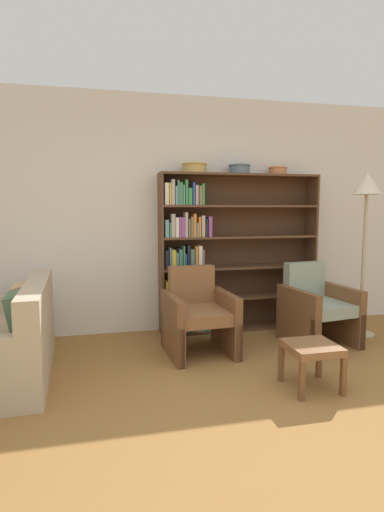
{
  "coord_description": "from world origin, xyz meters",
  "views": [
    {
      "loc": [
        -1.11,
        -2.03,
        1.45
      ],
      "look_at": [
        -0.16,
        2.09,
        0.95
      ],
      "focal_mm": 28.0,
      "sensor_mm": 36.0,
      "label": 1
    }
  ],
  "objects_px": {
    "bowl_copper": "(278,170)",
    "armchair_cushioned": "(317,307)",
    "couch": "(0,345)",
    "armchair_leather": "(198,315)",
    "footstool": "(312,351)",
    "floor_lamp": "(367,199)",
    "bookshelf": "(221,255)",
    "bowl_cream": "(195,167)",
    "bowl_terracotta": "(239,169)"
  },
  "relations": [
    {
      "from": "bowl_cream",
      "to": "armchair_cushioned",
      "type": "relative_size",
      "value": 0.34
    },
    {
      "from": "armchair_leather",
      "to": "floor_lamp",
      "type": "xyz_separation_m",
      "value": [
        1.97,
        0.13,
        1.17
      ]
    },
    {
      "from": "bookshelf",
      "to": "footstool",
      "type": "xyz_separation_m",
      "value": [
        0.25,
        -1.69,
        -0.6
      ]
    },
    {
      "from": "bowl_terracotta",
      "to": "floor_lamp",
      "type": "bearing_deg",
      "value": -22.44
    },
    {
      "from": "bowl_cream",
      "to": "armchair_cushioned",
      "type": "height_order",
      "value": "bowl_cream"
    },
    {
      "from": "bowl_copper",
      "to": "armchair_cushioned",
      "type": "bearing_deg",
      "value": -74.73
    },
    {
      "from": "bowl_copper",
      "to": "armchair_leather",
      "type": "distance_m",
      "value": 2.02
    },
    {
      "from": "couch",
      "to": "armchair_leather",
      "type": "distance_m",
      "value": 1.83
    },
    {
      "from": "bookshelf",
      "to": "bowl_terracotta",
      "type": "relative_size",
      "value": 7.2
    },
    {
      "from": "bowl_cream",
      "to": "floor_lamp",
      "type": "relative_size",
      "value": 0.16
    },
    {
      "from": "bowl_cream",
      "to": "couch",
      "type": "bearing_deg",
      "value": -155.76
    },
    {
      "from": "bowl_copper",
      "to": "footstool",
      "type": "xyz_separation_m",
      "value": [
        -0.45,
        -1.68,
        -1.6
      ]
    },
    {
      "from": "bowl_cream",
      "to": "bookshelf",
      "type": "bearing_deg",
      "value": 1.9
    },
    {
      "from": "armchair_cushioned",
      "to": "floor_lamp",
      "type": "relative_size",
      "value": 0.46
    },
    {
      "from": "armchair_leather",
      "to": "floor_lamp",
      "type": "relative_size",
      "value": 0.46
    },
    {
      "from": "bowl_cream",
      "to": "footstool",
      "type": "bearing_deg",
      "value": -71.18
    },
    {
      "from": "bookshelf",
      "to": "floor_lamp",
      "type": "relative_size",
      "value": 1.03
    },
    {
      "from": "bookshelf",
      "to": "bowl_terracotta",
      "type": "distance_m",
      "value": 1.03
    },
    {
      "from": "bookshelf",
      "to": "bowl_terracotta",
      "type": "height_order",
      "value": "bowl_terracotta"
    },
    {
      "from": "armchair_leather",
      "to": "footstool",
      "type": "bearing_deg",
      "value": 120.46
    },
    {
      "from": "bowl_cream",
      "to": "floor_lamp",
      "type": "height_order",
      "value": "bowl_cream"
    },
    {
      "from": "armchair_leather",
      "to": "bookshelf",
      "type": "bearing_deg",
      "value": -127.48
    },
    {
      "from": "bowl_terracotta",
      "to": "footstool",
      "type": "xyz_separation_m",
      "value": [
        0.04,
        -1.68,
        -1.61
      ]
    },
    {
      "from": "couch",
      "to": "footstool",
      "type": "xyz_separation_m",
      "value": [
        2.51,
        -0.81,
        0.02
      ]
    },
    {
      "from": "bowl_copper",
      "to": "armchair_cushioned",
      "type": "height_order",
      "value": "bowl_copper"
    },
    {
      "from": "bookshelf",
      "to": "armchair_leather",
      "type": "distance_m",
      "value": 0.97
    },
    {
      "from": "bowl_copper",
      "to": "footstool",
      "type": "height_order",
      "value": "bowl_copper"
    },
    {
      "from": "armchair_cushioned",
      "to": "floor_lamp",
      "type": "distance_m",
      "value": 1.34
    },
    {
      "from": "bowl_cream",
      "to": "footstool",
      "type": "xyz_separation_m",
      "value": [
        0.57,
        -1.68,
        -1.61
      ]
    },
    {
      "from": "couch",
      "to": "bowl_cream",
      "type": "bearing_deg",
      "value": -68.89
    },
    {
      "from": "armchair_cushioned",
      "to": "floor_lamp",
      "type": "height_order",
      "value": "floor_lamp"
    },
    {
      "from": "armchair_leather",
      "to": "floor_lamp",
      "type": "height_order",
      "value": "floor_lamp"
    },
    {
      "from": "bookshelf",
      "to": "armchair_leather",
      "type": "xyz_separation_m",
      "value": [
        -0.45,
        -0.68,
        -0.52
      ]
    },
    {
      "from": "couch",
      "to": "floor_lamp",
      "type": "xyz_separation_m",
      "value": [
        3.79,
        0.33,
        1.27
      ]
    },
    {
      "from": "bowl_terracotta",
      "to": "couch",
      "type": "bearing_deg",
      "value": -160.59
    },
    {
      "from": "bowl_cream",
      "to": "couch",
      "type": "relative_size",
      "value": 0.18
    },
    {
      "from": "bowl_cream",
      "to": "couch",
      "type": "distance_m",
      "value": 2.68
    },
    {
      "from": "bowl_cream",
      "to": "couch",
      "type": "height_order",
      "value": "bowl_cream"
    },
    {
      "from": "bowl_terracotta",
      "to": "floor_lamp",
      "type": "distance_m",
      "value": 1.46
    },
    {
      "from": "bookshelf",
      "to": "bowl_cream",
      "type": "distance_m",
      "value": 1.06
    },
    {
      "from": "bookshelf",
      "to": "bowl_copper",
      "type": "xyz_separation_m",
      "value": [
        0.69,
        -0.01,
        1.0
      ]
    },
    {
      "from": "bowl_cream",
      "to": "footstool",
      "type": "distance_m",
      "value": 2.4
    },
    {
      "from": "bowl_terracotta",
      "to": "bowl_copper",
      "type": "relative_size",
      "value": 1.15
    },
    {
      "from": "armchair_leather",
      "to": "bowl_cream",
      "type": "bearing_deg",
      "value": -104.31
    },
    {
      "from": "armchair_cushioned",
      "to": "floor_lamp",
      "type": "bearing_deg",
      "value": -176.72
    },
    {
      "from": "bowl_copper",
      "to": "footstool",
      "type": "distance_m",
      "value": 2.36
    },
    {
      "from": "couch",
      "to": "armchair_leather",
      "type": "height_order",
      "value": "armchair_leather"
    },
    {
      "from": "floor_lamp",
      "to": "footstool",
      "type": "distance_m",
      "value": 2.12
    },
    {
      "from": "couch",
      "to": "floor_lamp",
      "type": "height_order",
      "value": "floor_lamp"
    },
    {
      "from": "armchair_leather",
      "to": "footstool",
      "type": "height_order",
      "value": "armchair_leather"
    }
  ]
}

